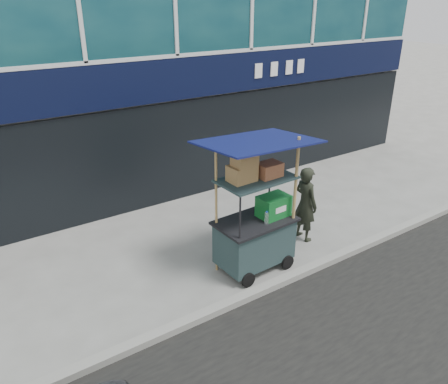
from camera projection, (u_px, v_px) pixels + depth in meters
ground at (287, 273)px, 7.92m from camera, size 80.00×80.00×0.00m
curb at (295, 275)px, 7.74m from camera, size 80.00×0.18×0.12m
vendor_cart at (256, 224)px, 7.74m from camera, size 1.93×1.39×2.53m
vendor_man at (305, 204)px, 8.74m from camera, size 0.38×0.57×1.57m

